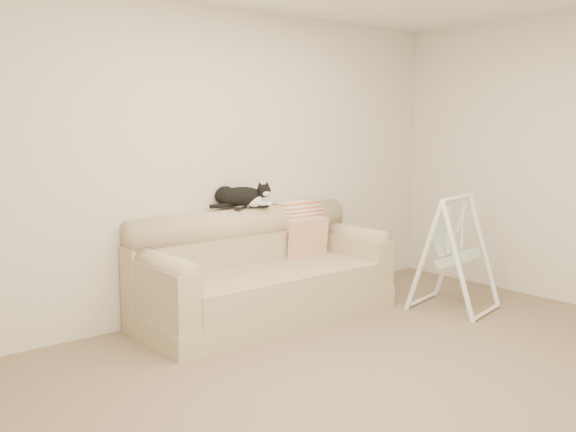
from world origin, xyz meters
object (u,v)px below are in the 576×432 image
at_px(sofa, 261,275).
at_px(remote_a, 241,208).
at_px(baby_swing, 454,253).
at_px(tuxedo_cat, 241,196).
at_px(remote_b, 259,206).

bearing_deg(sofa, remote_a, 96.39).
relative_size(remote_a, baby_swing, 0.17).
distance_m(sofa, remote_a, 0.61).
bearing_deg(tuxedo_cat, baby_swing, -38.57).
height_order(remote_b, baby_swing, baby_swing).
bearing_deg(remote_a, tuxedo_cat, 46.22).
height_order(remote_a, tuxedo_cat, tuxedo_cat).
bearing_deg(tuxedo_cat, remote_a, -133.78).
xyz_separation_m(remote_a, baby_swing, (1.48, -1.14, -0.41)).
relative_size(remote_b, baby_swing, 0.17).
relative_size(tuxedo_cat, baby_swing, 0.56).
bearing_deg(baby_swing, sofa, 148.18).
xyz_separation_m(remote_b, tuxedo_cat, (-0.17, 0.03, 0.10)).
bearing_deg(sofa, remote_b, 54.92).
bearing_deg(baby_swing, tuxedo_cat, 141.43).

